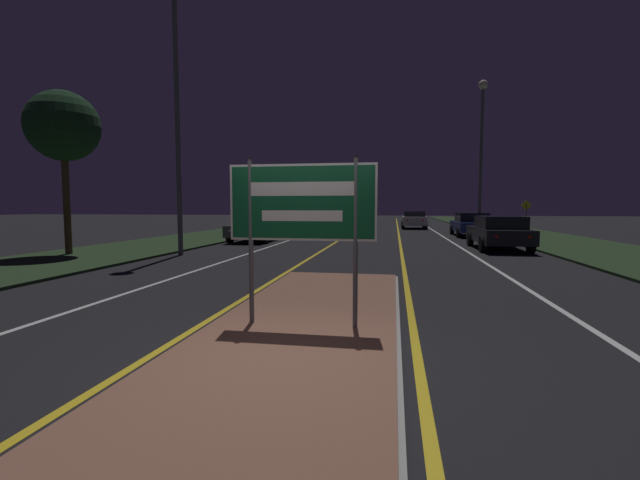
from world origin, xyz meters
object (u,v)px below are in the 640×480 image
car_receding_0 (499,232)px  car_receding_2 (414,219)px  car_approaching_0 (257,227)px  car_approaching_2 (359,216)px  streetlight_right_near (482,136)px  warning_sign (526,214)px  car_approaching_1 (340,221)px  car_receding_1 (471,224)px  streetlight_left_near (175,44)px  highway_sign (302,209)px

car_receding_0 → car_receding_2: (-2.75, 16.62, 0.00)m
car_receding_0 → car_approaching_0: 11.66m
car_approaching_2 → streetlight_right_near: bearing=-67.6°
car_receding_0 → warning_sign: size_ratio=2.20×
car_approaching_1 → car_receding_1: bearing=-28.7°
streetlight_left_near → car_approaching_2: streetlight_left_near is taller
streetlight_right_near → car_approaching_0: streetlight_right_near is taller
streetlight_right_near → car_approaching_1: streetlight_right_near is taller
car_receding_1 → car_approaching_1: size_ratio=1.15×
car_receding_0 → car_approaching_2: 29.59m
streetlight_right_near → car_receding_2: streetlight_right_near is taller
car_receding_2 → car_approaching_1: bearing=-146.0°
car_receding_2 → warning_sign: 10.51m
car_receding_2 → warning_sign: size_ratio=2.06×
car_approaching_2 → car_receding_0: bearing=-73.9°
highway_sign → car_receding_0: (5.63, 12.93, -1.04)m
car_approaching_2 → highway_sign: bearing=-86.5°
highway_sign → streetlight_left_near: bearing=126.7°
streetlight_left_near → car_receding_1: 18.78m
streetlight_left_near → car_receding_0: size_ratio=2.47×
car_receding_0 → car_receding_1: 8.13m
streetlight_left_near → streetlight_right_near: bearing=41.8°
car_approaching_1 → car_approaching_2: 15.59m
warning_sign → car_approaching_0: bearing=-159.1°
car_approaching_0 → car_approaching_1: 10.81m
car_approaching_0 → car_approaching_2: bearing=83.0°
streetlight_left_near → car_receding_1: (12.41, 12.29, -6.91)m
car_approaching_0 → warning_sign: warning_sign is taller
car_approaching_1 → car_approaching_2: (0.17, 15.59, 0.04)m
streetlight_left_near → car_approaching_0: (0.77, 6.62, -6.94)m
car_receding_2 → car_receding_1: bearing=-70.6°
highway_sign → car_receding_2: highway_sign is taller
car_receding_1 → car_receding_0: bearing=-91.7°
streetlight_left_near → car_approaching_2: 33.55m
streetlight_right_near → car_receding_1: streetlight_right_near is taller
highway_sign → car_approaching_2: (-2.56, 41.36, -1.01)m
car_receding_1 → car_approaching_0: size_ratio=1.09×
car_approaching_0 → car_receding_0: bearing=-12.2°
car_receding_0 → car_approaching_0: size_ratio=1.04×
car_approaching_1 → streetlight_left_near: bearing=-102.6°
car_receding_2 → car_approaching_0: car_receding_2 is taller
highway_sign → car_receding_1: size_ratio=0.51×
warning_sign → car_receding_0: bearing=-112.5°
streetlight_right_near → car_receding_1: 5.18m
car_receding_0 → car_approaching_2: car_approaching_2 is taller
streetlight_right_near → streetlight_left_near: bearing=-138.2°
car_receding_0 → highway_sign: bearing=-113.5°
streetlight_right_near → car_receding_2: bearing=109.3°
car_approaching_2 → warning_sign: 23.40m
streetlight_right_near → car_receding_0: size_ratio=1.96×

